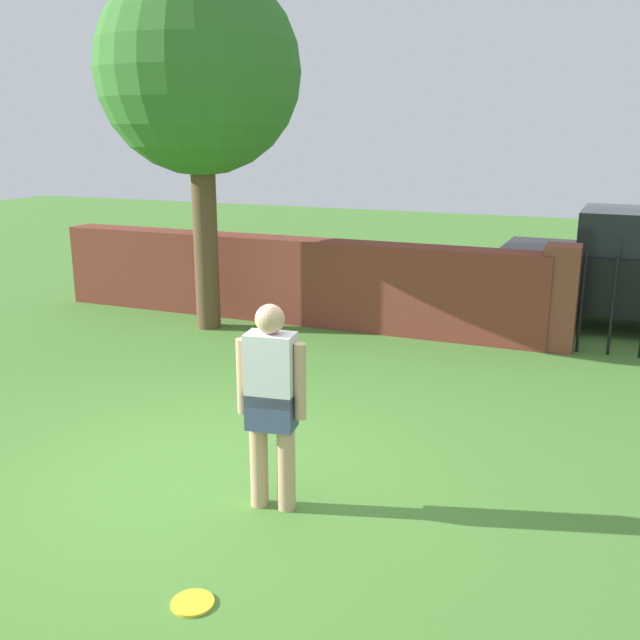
# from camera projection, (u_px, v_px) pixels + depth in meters

# --- Properties ---
(ground_plane) EXTENTS (40.00, 40.00, 0.00)m
(ground_plane) POSITION_uv_depth(u_px,v_px,m) (207.00, 475.00, 6.14)
(ground_plane) COLOR #4C8433
(brick_wall) EXTENTS (7.65, 0.50, 1.27)m
(brick_wall) POSITION_uv_depth(u_px,v_px,m) (287.00, 280.00, 10.90)
(brick_wall) COLOR brown
(brick_wall) RESTS_ON ground
(tree) EXTENTS (2.79, 2.79, 4.99)m
(tree) POSITION_uv_depth(u_px,v_px,m) (199.00, 73.00, 9.77)
(tree) COLOR brown
(tree) RESTS_ON ground
(person) EXTENTS (0.54, 0.26, 1.62)m
(person) POSITION_uv_depth(u_px,v_px,m) (271.00, 398.00, 5.40)
(person) COLOR tan
(person) RESTS_ON ground
(frisbee_yellow) EXTENTS (0.27, 0.27, 0.02)m
(frisbee_yellow) POSITION_uv_depth(u_px,v_px,m) (193.00, 603.00, 4.47)
(frisbee_yellow) COLOR yellow
(frisbee_yellow) RESTS_ON ground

